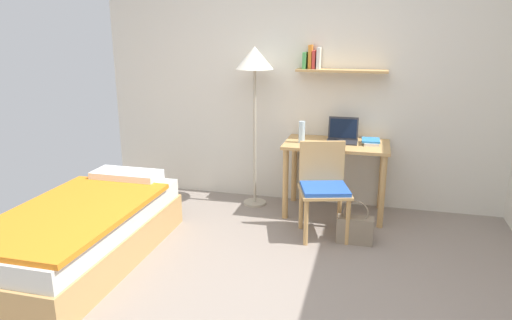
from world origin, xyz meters
The scene contains 10 objects.
ground_plane centered at (0.00, 0.00, 0.00)m, with size 5.28×5.28×0.00m, color gray.
wall_back centered at (0.00, 2.02, 1.30)m, with size 4.40×0.27×2.60m.
bed centered at (-1.50, 0.19, 0.24)m, with size 0.91×1.86×0.54m.
desk centered at (0.35, 1.70, 0.60)m, with size 1.01×0.59×0.73m.
desk_chair centered at (0.29, 1.18, 0.47)m, with size 0.53×0.52×0.84m.
standing_lamp centered at (-0.49, 1.75, 1.44)m, with size 0.38×0.38×1.65m.
laptop centered at (0.40, 1.79, 0.79)m, with size 0.30×0.24×0.23m.
water_bottle centered at (0.01, 1.63, 0.84)m, with size 0.06×0.06×0.21m, color silver.
book_stack centered at (0.67, 1.74, 0.76)m, with size 0.18×0.25×0.05m.
handbag centered at (0.59, 1.06, 0.13)m, with size 0.31×0.13×0.39m.
Camera 1 is at (0.67, -2.74, 1.80)m, focal length 32.34 mm.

